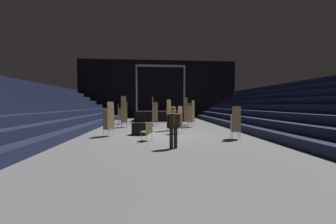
% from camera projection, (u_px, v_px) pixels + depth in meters
% --- Properties ---
extents(ground_plane, '(22.00, 30.00, 0.10)m').
position_uv_depth(ground_plane, '(166.00, 135.00, 11.01)').
color(ground_plane, slate).
extents(arena_end_wall, '(22.00, 0.30, 8.00)m').
position_uv_depth(arena_end_wall, '(159.00, 89.00, 25.78)').
color(arena_end_wall, black).
rests_on(arena_end_wall, ground_plane).
extents(bleacher_bank_left, '(6.00, 24.00, 3.60)m').
position_uv_depth(bleacher_bank_left, '(36.00, 105.00, 11.29)').
color(bleacher_bank_left, '#191E38').
rests_on(bleacher_bank_left, ground_plane).
extents(bleacher_bank_right, '(6.00, 24.00, 3.60)m').
position_uv_depth(bleacher_bank_right, '(281.00, 105.00, 12.58)').
color(bleacher_bank_right, '#191E38').
rests_on(bleacher_bank_right, ground_plane).
extents(stage_riser, '(5.55, 2.80, 5.96)m').
position_uv_depth(stage_riser, '(160.00, 115.00, 20.51)').
color(stage_riser, black).
rests_on(stage_riser, ground_plane).
extents(man_with_tie, '(0.57, 0.29, 1.69)m').
position_uv_depth(man_with_tie, '(173.00, 125.00, 7.49)').
color(man_with_tie, black).
rests_on(man_with_tie, ground_plane).
extents(chair_stack_front_left, '(0.59, 0.59, 1.71)m').
position_uv_depth(chair_stack_front_left, '(178.00, 120.00, 11.30)').
color(chair_stack_front_left, '#B2B5BA').
rests_on(chair_stack_front_left, ground_plane).
extents(chair_stack_front_right, '(0.48, 0.48, 2.48)m').
position_uv_depth(chair_stack_front_right, '(155.00, 111.00, 15.63)').
color(chair_stack_front_right, '#B2B5BA').
rests_on(chair_stack_front_right, ground_plane).
extents(chair_stack_mid_left, '(0.60, 0.60, 2.14)m').
position_uv_depth(chair_stack_mid_left, '(171.00, 115.00, 12.65)').
color(chair_stack_mid_left, '#B2B5BA').
rests_on(chair_stack_mid_left, ground_plane).
extents(chair_stack_mid_right, '(0.53, 0.53, 1.71)m').
position_uv_depth(chair_stack_mid_right, '(236.00, 123.00, 9.52)').
color(chair_stack_mid_right, '#B2B5BA').
rests_on(chair_stack_mid_right, ground_plane).
extents(chair_stack_mid_centre, '(0.54, 0.54, 2.48)m').
position_uv_depth(chair_stack_mid_centre, '(124.00, 112.00, 14.45)').
color(chair_stack_mid_centre, '#B2B5BA').
rests_on(chair_stack_mid_centre, ground_plane).
extents(chair_stack_rear_left, '(0.62, 0.62, 1.96)m').
position_uv_depth(chair_stack_rear_left, '(109.00, 119.00, 10.39)').
color(chair_stack_rear_left, '#B2B5BA').
rests_on(chair_stack_rear_left, ground_plane).
extents(chair_stack_rear_right, '(0.62, 0.62, 2.14)m').
position_uv_depth(chair_stack_rear_right, '(191.00, 114.00, 14.63)').
color(chair_stack_rear_right, '#B2B5BA').
rests_on(chair_stack_rear_right, ground_plane).
extents(chair_stack_rear_centre, '(0.54, 0.54, 1.88)m').
position_uv_depth(chair_stack_rear_centre, '(120.00, 114.00, 16.38)').
color(chair_stack_rear_centre, '#B2B5BA').
rests_on(chair_stack_rear_centre, ground_plane).
extents(chair_stack_aisle_left, '(0.60, 0.60, 2.39)m').
position_uv_depth(chair_stack_aisle_left, '(187.00, 112.00, 15.83)').
color(chair_stack_aisle_left, '#B2B5BA').
rests_on(chair_stack_aisle_left, ground_plane).
extents(equipment_road_case, '(1.03, 0.82, 0.72)m').
position_uv_depth(equipment_road_case, '(141.00, 129.00, 10.94)').
color(equipment_road_case, black).
rests_on(equipment_road_case, ground_plane).
extents(loose_chair_near_man, '(0.62, 0.62, 0.95)m').
position_uv_depth(loose_chair_near_man, '(147.00, 130.00, 9.05)').
color(loose_chair_near_man, '#B2B5BA').
rests_on(loose_chair_near_man, ground_plane).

